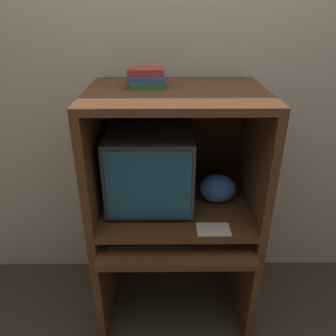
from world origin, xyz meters
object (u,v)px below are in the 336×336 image
Objects in this scene: mouse at (202,236)px; snack_bag at (218,189)px; keyboard at (151,238)px; crt_monitor at (150,166)px; book_stack at (147,78)px.

mouse is 0.30× the size of snack_bag.
keyboard is 6.87× the size of mouse.
keyboard is 0.26m from mouse.
mouse is 0.27m from snack_bag.
mouse is (0.26, 0.02, 0.00)m from keyboard.
book_stack is at bearing 97.49° from crt_monitor.
snack_bag is (0.37, -0.01, -0.13)m from crt_monitor.
mouse is at bearing -41.71° from book_stack.
snack_bag is at bearing 29.47° from keyboard.
crt_monitor is at bearing 178.79° from snack_bag.
snack_bag is (0.10, 0.19, 0.17)m from mouse.
crt_monitor is 0.45m from mouse.
crt_monitor is 7.61× the size of mouse.
keyboard is (0.00, -0.21, -0.31)m from crt_monitor.
keyboard is 0.45m from snack_bag.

